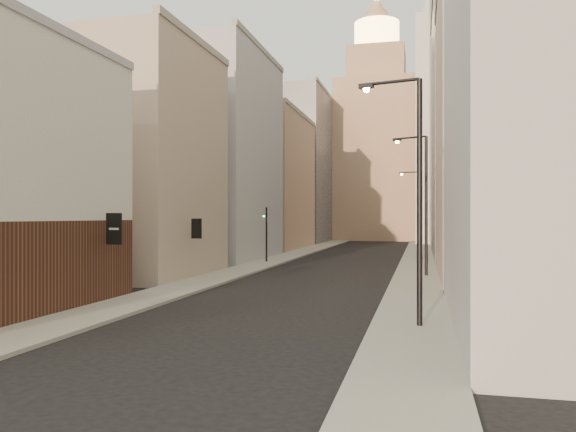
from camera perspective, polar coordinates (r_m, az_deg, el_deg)
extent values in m
plane|color=black|center=(12.75, -21.39, -19.22)|extent=(360.00, 360.00, 0.00)
cube|color=gray|center=(66.38, 1.77, -3.59)|extent=(3.00, 140.00, 0.15)
cube|color=gray|center=(65.02, 13.09, -3.66)|extent=(3.00, 140.00, 0.15)
cube|color=#A4A3A9|center=(25.43, -25.17, 18.09)|extent=(0.60, 16.00, 0.40)
cube|color=black|center=(27.79, -17.26, -1.25)|extent=(0.80, 0.08, 1.50)
cube|color=black|center=(36.74, -9.28, -1.27)|extent=(0.70, 0.08, 1.30)
cube|color=tan|center=(40.73, -14.32, 5.33)|extent=(8.00, 12.00, 16.00)
cube|color=#A4A3A9|center=(55.52, -6.57, 5.97)|extent=(8.00, 16.00, 20.00)
cube|color=tan|center=(72.52, -1.69, 3.38)|extent=(8.00, 18.00, 17.00)
cube|color=gray|center=(92.18, 1.56, 4.83)|extent=(8.00, 20.00, 24.00)
cube|color=#A4A3A9|center=(22.80, 26.59, 9.58)|extent=(8.00, 16.00, 16.00)
cube|color=tan|center=(40.64, 20.74, 8.19)|extent=(8.00, 16.00, 20.00)
cube|color=gray|center=(60.75, 18.31, 8.31)|extent=(8.00, 20.00, 26.00)
cube|color=gray|center=(91.00, 20.63, 13.19)|extent=(20.00, 22.00, 50.00)
cube|color=tan|center=(102.66, 9.00, 5.45)|extent=(14.00, 14.00, 28.00)
cube|color=tan|center=(105.65, 9.00, 14.67)|extent=(10.00, 10.00, 6.00)
cylinder|color=#FFCC72|center=(107.18, 9.00, 17.52)|extent=(8.00, 8.00, 5.00)
cone|color=tan|center=(108.62, 9.00, 19.78)|extent=(7.00, 7.00, 5.00)
cube|color=silver|center=(88.87, 15.45, 8.26)|extent=(8.00, 8.00, 34.00)
cylinder|color=silver|center=(93.35, 15.45, 19.57)|extent=(6.00, 6.00, 3.00)
cylinder|color=black|center=(21.34, 13.22, 1.19)|extent=(0.21, 0.21, 9.29)
cylinder|color=black|center=(22.19, 10.56, 13.25)|extent=(2.04, 0.59, 0.12)
cube|color=black|center=(22.48, 7.96, 12.94)|extent=(0.60, 0.35, 0.19)
sphere|color=#FCA63F|center=(22.45, 7.96, 12.61)|extent=(0.25, 0.25, 0.25)
cylinder|color=black|center=(39.55, 13.87, 0.91)|extent=(0.22, 0.22, 9.68)
cylinder|color=black|center=(40.33, 12.43, 7.79)|extent=(2.04, 0.93, 0.13)
cube|color=black|center=(40.75, 11.03, 7.63)|extent=(0.64, 0.44, 0.19)
sphere|color=#FCA63F|center=(40.73, 11.03, 7.43)|extent=(0.26, 0.26, 0.26)
cylinder|color=black|center=(54.90, 13.41, -0.01)|extent=(0.19, 0.19, 8.43)
cylinder|color=black|center=(55.19, 12.44, 4.37)|extent=(1.87, 0.33, 0.11)
cube|color=black|center=(55.32, 11.47, 4.31)|extent=(0.54, 0.27, 0.17)
sphere|color=#FCA63F|center=(55.31, 11.47, 4.19)|extent=(0.22, 0.22, 0.22)
cylinder|color=black|center=(50.16, -2.20, -1.96)|extent=(0.16, 0.16, 5.00)
imported|color=black|center=(50.13, -2.20, -0.02)|extent=(0.53, 0.53, 1.22)
sphere|color=#19E533|center=(50.20, -2.48, -0.02)|extent=(0.16, 0.16, 0.16)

